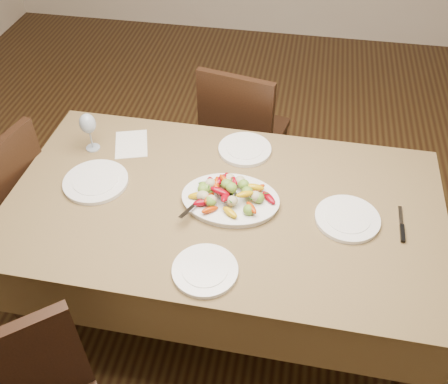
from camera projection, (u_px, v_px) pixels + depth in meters
name	position (u px, v px, depth m)	size (l,w,h in m)	color
floor	(196.00, 273.00, 2.78)	(6.00, 6.00, 0.00)	#34210F
dining_table	(224.00, 259.00, 2.37)	(1.84, 1.04, 0.76)	brown
chair_far	(246.00, 132.00, 2.94)	(0.42, 0.42, 0.95)	black
serving_platter	(230.00, 200.00, 2.10)	(0.40, 0.30, 0.02)	white
roasted_vegetables	(230.00, 191.00, 2.06)	(0.33, 0.22, 0.09)	maroon
serving_spoon	(213.00, 198.00, 2.06)	(0.28, 0.06, 0.03)	#9EA0A8
plate_left	(96.00, 182.00, 2.19)	(0.28, 0.28, 0.02)	white
plate_right	(347.00, 219.00, 2.03)	(0.26, 0.26, 0.02)	white
plate_far	(245.00, 149.00, 2.35)	(0.25, 0.25, 0.02)	white
plate_near	(205.00, 271.00, 1.84)	(0.25, 0.25, 0.02)	white
wine_glass	(89.00, 131.00, 2.30)	(0.08, 0.08, 0.20)	#8C99A5
menu_card	(131.00, 144.00, 2.39)	(0.15, 0.21, 0.00)	silver
table_knife	(401.00, 226.00, 2.00)	(0.02, 0.20, 0.01)	#9EA0A8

